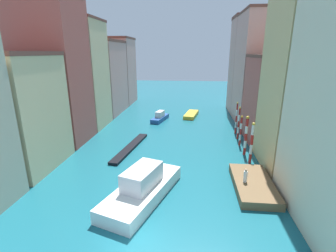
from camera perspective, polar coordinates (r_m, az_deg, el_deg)
The scene contains 21 objects.
ground_plane at distance 40.43m, azimuth 0.40°, elevation -1.47°, with size 154.00×154.00×0.00m, color #196070.
building_left_1 at distance 31.53m, azimuth -32.05°, elevation 2.75°, with size 8.05×9.02×12.80m.
building_left_2 at distance 38.10m, azimuth -25.24°, elevation 12.48°, with size 8.05×7.65×21.64m.
building_left_3 at distance 45.24m, azimuth -19.86°, elevation 11.20°, with size 8.05×7.93×18.03m.
building_left_4 at distance 54.85m, azimuth -15.13°, elevation 10.91°, with size 8.05×12.16×15.15m.
building_left_5 at distance 65.18m, azimuth -11.76°, elevation 12.47°, with size 8.05×9.32×16.29m.
building_right_1 at distance 29.91m, azimuth 30.22°, elevation 10.27°, with size 8.05×8.45×20.84m.
building_right_2 at distance 38.54m, azimuth 24.13°, elevation 5.72°, with size 8.05×9.14×12.45m.
building_right_3 at distance 47.97m, azimuth 20.87°, elevation 12.29°, with size 8.05×10.78×19.58m.
building_right_4 at distance 56.81m, azimuth 18.55°, elevation 13.26°, with size 8.05×7.49×19.98m.
waterfront_dock at distance 25.75m, azimuth 19.22°, elevation -12.73°, with size 3.58×7.39×0.77m.
person_on_dock at distance 24.84m, azimuth 17.62°, elevation -11.04°, with size 0.36×0.36×1.37m.
mooring_pole_0 at distance 30.11m, azimuth 18.94°, elevation -3.73°, with size 0.36×0.36×5.06m.
mooring_pole_1 at distance 32.40m, azimuth 17.72°, elevation -2.08°, with size 0.39×0.39×5.16m.
mooring_pole_2 at distance 35.52m, azimuth 16.61°, elevation -1.02°, with size 0.29×0.29×4.37m.
mooring_pole_3 at distance 38.03m, azimuth 16.17°, elevation 0.67°, with size 0.27×0.27×5.00m.
mooring_pole_4 at distance 40.58m, azimuth 15.67°, elevation 1.85°, with size 0.27×0.27×5.20m.
vaporetto_white at distance 22.79m, azimuth -5.94°, elevation -14.08°, with size 6.44×10.37×2.94m.
gondola_black at distance 34.04m, azimuth -8.79°, elevation -4.95°, with size 2.73×11.01×0.35m.
motorboat_0 at distance 50.73m, azimuth 5.43°, elevation 2.67°, with size 3.18×6.67×0.72m.
motorboat_1 at distance 47.34m, azimuth -1.89°, elevation 2.06°, with size 3.03×5.97×1.85m.
Camera 1 is at (3.51, -13.73, 12.67)m, focal length 26.12 mm.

